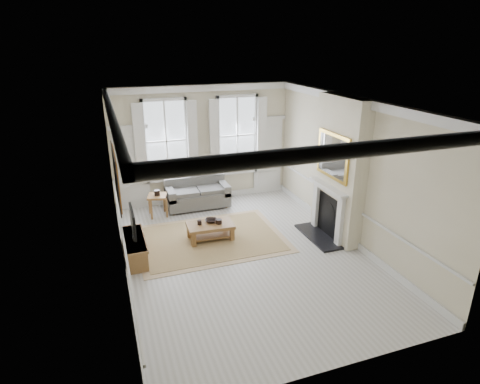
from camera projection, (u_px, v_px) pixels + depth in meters
name	position (u px, v px, depth m)	size (l,w,h in m)	color
floor	(244.00, 255.00, 9.05)	(7.20, 7.20, 0.00)	#B7B5AD
ceiling	(245.00, 102.00, 7.84)	(7.20, 7.20, 0.00)	white
back_wall	(202.00, 144.00, 11.62)	(5.20, 5.20, 0.00)	beige
left_wall	(117.00, 199.00, 7.64)	(7.20, 7.20, 0.00)	beige
right_wall	(351.00, 171.00, 9.25)	(7.20, 7.20, 0.00)	beige
window_left	(166.00, 141.00, 11.18)	(1.26, 0.20, 2.20)	#B2BCC6
window_right	(237.00, 135.00, 11.83)	(1.26, 0.20, 2.20)	#B2BCC6
door_left	(132.00, 170.00, 11.14)	(0.90, 0.08, 2.30)	silver
door_right	(268.00, 157.00, 12.41)	(0.90, 0.08, 2.30)	silver
painting	(116.00, 177.00, 7.79)	(0.05, 1.66, 1.06)	#B9781F
chimney_breast	(339.00, 170.00, 9.37)	(0.35, 1.70, 3.38)	beige
hearth	(318.00, 236.00, 9.83)	(0.55, 1.50, 0.05)	black
fireplace	(328.00, 209.00, 9.64)	(0.21, 1.45, 1.33)	silver
mirror	(332.00, 156.00, 9.18)	(0.06, 1.26, 1.06)	gold
sofa	(197.00, 195.00, 11.56)	(1.77, 0.86, 0.84)	#575754
side_table	(157.00, 199.00, 10.90)	(0.60, 0.60, 0.60)	brown
rug	(211.00, 239.00, 9.74)	(3.50, 2.60, 0.02)	#A48754
coffee_table	(210.00, 227.00, 9.63)	(1.13, 0.69, 0.41)	brown
ceramic_pot_a	(199.00, 222.00, 9.55)	(0.11, 0.11, 0.11)	black
ceramic_pot_b	(219.00, 221.00, 9.60)	(0.15, 0.15, 0.11)	black
bowl	(211.00, 221.00, 9.69)	(0.28, 0.28, 0.07)	black
tv_stand	(134.00, 248.00, 8.82)	(0.44, 1.37, 0.49)	brown
tv	(133.00, 222.00, 8.60)	(0.08, 0.90, 0.68)	black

